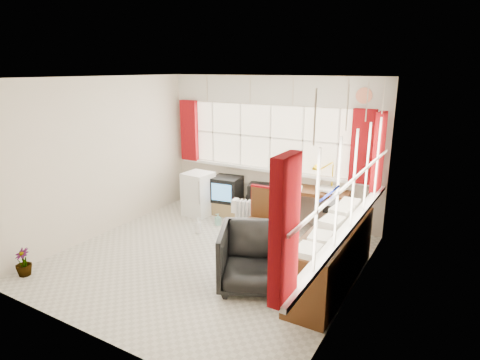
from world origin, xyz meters
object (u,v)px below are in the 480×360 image
Objects in this scene: task_chair at (261,218)px; desk at (312,206)px; office_chair at (254,258)px; tv_bench at (236,208)px; mini_fridge at (198,194)px; radiator at (248,223)px; desk_lamp at (333,170)px; credenza at (332,255)px; crt_tv at (227,189)px.

desk is at bearing 74.42° from task_chair.
office_chair is at bearing -88.51° from desk.
mini_fridge is (-0.61, -0.32, 0.27)m from tv_bench.
tv_bench is (-0.71, 0.82, -0.13)m from radiator.
desk is 1.50× the size of office_chair.
radiator is 0.45× the size of tv_bench.
desk_lamp is 0.22× the size of credenza.
mini_fridge is at bearing 159.37° from radiator.
credenza is 2.75m from tv_bench.
credenza is 3.61× the size of crt_tv.
desk_lamp reaches higher than office_chair.
desk is 2.30× the size of crt_tv.
credenza is at bearing -22.52° from mini_fridge.
desk_lamp reaches higher than mini_fridge.
office_chair reaches higher than tv_bench.
office_chair is 0.61× the size of tv_bench.
tv_bench is 0.74m from mini_fridge.
task_chair is at bearing 87.99° from office_chair.
crt_tv is (-0.18, -0.03, 0.35)m from tv_bench.
desk is at bearing 3.84° from crt_tv.
task_chair reaches higher than radiator.
crt_tv is at bearing 104.61° from office_chair.
radiator is at bearing 141.22° from task_chair.
desk is at bearing 3.22° from tv_bench.
desk is at bearing 11.14° from mini_fridge.
radiator is (-0.77, 1.24, -0.13)m from office_chair.
mini_fridge reaches higher than radiator.
crt_tv reaches higher than radiator.
tv_bench is at bearing 8.57° from crt_tv.
task_chair reaches higher than credenza.
task_chair is 1.15× the size of office_chair.
task_chair reaches higher than desk.
mini_fridge is at bearing 115.61° from office_chair.
tv_bench is at bearing 130.87° from radiator.
credenza is (1.19, -0.40, -0.12)m from task_chair.
desk_lamp is at bearing 8.83° from tv_bench.
credenza is 2.52× the size of mini_fridge.
desk_lamp reaches higher than task_chair.
office_chair is at bearing -50.72° from crt_tv.
tv_bench is (-1.09, 1.12, -0.39)m from task_chair.
tv_bench is (-1.42, -0.08, -0.27)m from desk.
desk reaches higher than tv_bench.
credenza is (0.86, -1.60, 0.00)m from desk.
desk_lamp is at bearing 8.81° from crt_tv.
task_chair is (-0.60, -1.38, -0.49)m from desk_lamp.
mini_fridge is at bearing -145.74° from crt_tv.
office_chair is at bearing -95.16° from desk_lamp.
radiator is 1.21m from crt_tv.
credenza is at bearing -18.44° from task_chair.
office_chair is 1.35× the size of radiator.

